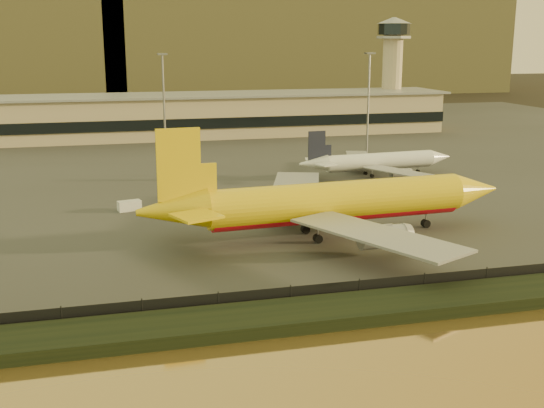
{
  "coord_description": "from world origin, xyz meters",
  "views": [
    {
      "loc": [
        -25.46,
        -80.23,
        28.54
      ],
      "look_at": [
        -1.65,
        12.0,
        5.56
      ],
      "focal_mm": 45.0,
      "sensor_mm": 36.0,
      "label": 1
    }
  ],
  "objects": [
    {
      "name": "ground",
      "position": [
        0.0,
        0.0,
        0.0
      ],
      "size": [
        900.0,
        900.0,
        0.0
      ],
      "primitive_type": "plane",
      "color": "black",
      "rests_on": "ground"
    },
    {
      "name": "embankment",
      "position": [
        0.0,
        -17.0,
        0.7
      ],
      "size": [
        320.0,
        7.0,
        1.4
      ],
      "primitive_type": "cube",
      "color": "black",
      "rests_on": "ground"
    },
    {
      "name": "tarmac",
      "position": [
        0.0,
        95.0,
        0.1
      ],
      "size": [
        320.0,
        220.0,
        0.2
      ],
      "primitive_type": "cube",
      "color": "#2D2D2D",
      "rests_on": "ground"
    },
    {
      "name": "perimeter_fence",
      "position": [
        0.0,
        -13.0,
        1.3
      ],
      "size": [
        300.0,
        0.05,
        2.2
      ],
      "primitive_type": "cube",
      "color": "black",
      "rests_on": "tarmac"
    },
    {
      "name": "terminal_building",
      "position": [
        -14.52,
        125.55,
        6.25
      ],
      "size": [
        202.0,
        25.0,
        12.6
      ],
      "color": "tan",
      "rests_on": "tarmac"
    },
    {
      "name": "control_tower",
      "position": [
        70.0,
        131.0,
        21.66
      ],
      "size": [
        11.2,
        11.2,
        35.5
      ],
      "color": "tan",
      "rests_on": "tarmac"
    },
    {
      "name": "apron_light_masts",
      "position": [
        15.0,
        75.0,
        15.7
      ],
      "size": [
        152.2,
        12.2,
        25.4
      ],
      "color": "slate",
      "rests_on": "tarmac"
    },
    {
      "name": "distant_hills",
      "position": [
        -20.74,
        340.0,
        31.39
      ],
      "size": [
        470.0,
        160.0,
        70.0
      ],
      "color": "brown",
      "rests_on": "ground"
    },
    {
      "name": "dhl_cargo_jet",
      "position": [
        7.23,
        11.64,
        5.26
      ],
      "size": [
        56.76,
        55.53,
        16.95
      ],
      "rotation": [
        0.0,
        0.0,
        0.06
      ],
      "color": "#DBB40B",
      "rests_on": "tarmac"
    },
    {
      "name": "white_narrowbody_jet",
      "position": [
        32.16,
        53.04,
        3.25
      ],
      "size": [
        35.55,
        34.62,
        10.21
      ],
      "rotation": [
        0.0,
        0.0,
        0.07
      ],
      "color": "silver",
      "rests_on": "tarmac"
    },
    {
      "name": "gse_vehicle_yellow",
      "position": [
        10.45,
        30.15,
        1.14
      ],
      "size": [
        4.23,
        1.97,
        1.89
      ],
      "primitive_type": "cube",
      "rotation": [
        0.0,
        0.0,
        0.02
      ],
      "color": "#DBB40B",
      "rests_on": "tarmac"
    },
    {
      "name": "gse_vehicle_white",
      "position": [
        -20.85,
        34.95,
        1.06
      ],
      "size": [
        4.14,
        2.59,
        1.73
      ],
      "primitive_type": "cube",
      "rotation": [
        0.0,
        0.0,
        0.24
      ],
      "color": "silver",
      "rests_on": "tarmac"
    }
  ]
}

